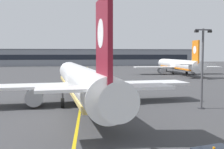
{
  "coord_description": "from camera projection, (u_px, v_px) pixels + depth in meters",
  "views": [
    {
      "loc": [
        -2.55,
        -24.41,
        7.12
      ],
      "look_at": [
        3.49,
        14.99,
        4.02
      ],
      "focal_mm": 43.45,
      "sensor_mm": 36.0,
      "label": 1
    }
  ],
  "objects": [
    {
      "name": "airliner_background",
      "position": [
        178.0,
        65.0,
        92.47
      ],
      "size": [
        30.07,
        38.75,
        10.87
      ],
      "color": "white",
      "rests_on": "ground"
    },
    {
      "name": "ground_plane",
      "position": [
        99.0,
        131.0,
        24.99
      ],
      "size": [
        400.0,
        400.0,
        0.0
      ],
      "primitive_type": "plane",
      "color": "#3D3D3F"
    },
    {
      "name": "airliner_foreground",
      "position": [
        80.0,
        80.0,
        37.67
      ],
      "size": [
        32.3,
        41.52,
        11.65
      ],
      "color": "white",
      "rests_on": "ground"
    },
    {
      "name": "terminal_building",
      "position": [
        72.0,
        57.0,
        158.84
      ],
      "size": [
        144.28,
        12.4,
        9.67
      ],
      "color": "gray",
      "rests_on": "ground"
    },
    {
      "name": "apron_lamp_post",
      "position": [
        202.0,
        67.0,
        34.69
      ],
      "size": [
        2.24,
        0.9,
        10.27
      ],
      "color": "#515156",
      "rests_on": "ground"
    },
    {
      "name": "taxiway_centreline",
      "position": [
        84.0,
        89.0,
        54.55
      ],
      "size": [
        12.83,
        179.58,
        0.01
      ],
      "primitive_type": "cube",
      "rotation": [
        0.0,
        0.0,
        -0.07
      ],
      "color": "yellow",
      "rests_on": "ground"
    }
  ]
}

